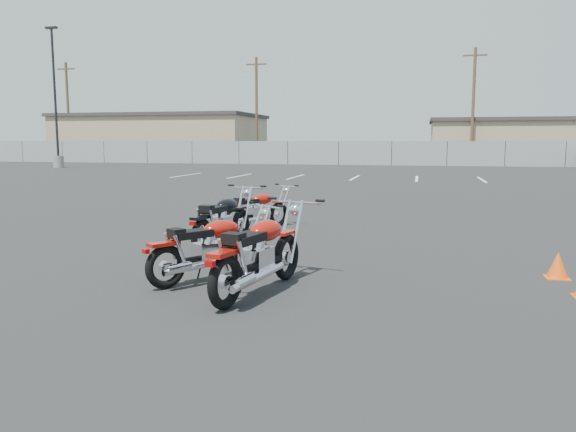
% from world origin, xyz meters
% --- Properties ---
extents(ground, '(120.00, 120.00, 0.00)m').
position_xyz_m(ground, '(0.00, 0.00, 0.00)').
color(ground, black).
rests_on(ground, ground).
extents(motorcycle_front_red, '(1.26, 1.71, 0.89)m').
position_xyz_m(motorcycle_front_red, '(-1.06, 3.14, 0.40)').
color(motorcycle_front_red, black).
rests_on(motorcycle_front_red, ground).
extents(motorcycle_second_black, '(0.79, 2.04, 1.00)m').
position_xyz_m(motorcycle_second_black, '(-1.10, 1.21, 0.46)').
color(motorcycle_second_black, black).
rests_on(motorcycle_second_black, ground).
extents(motorcycle_third_red, '(1.44, 1.79, 0.95)m').
position_xyz_m(motorcycle_third_red, '(-0.43, -1.09, 0.43)').
color(motorcycle_third_red, black).
rests_on(motorcycle_third_red, ground).
extents(motorcycle_rear_red, '(0.95, 2.15, 1.06)m').
position_xyz_m(motorcycle_rear_red, '(0.36, -1.56, 0.48)').
color(motorcycle_rear_red, black).
rests_on(motorcycle_rear_red, ground).
extents(training_cone_near, '(0.30, 0.30, 0.36)m').
position_xyz_m(training_cone_near, '(4.01, 0.08, 0.18)').
color(training_cone_near, '#FF570D').
rests_on(training_cone_near, ground).
extents(light_pole_west, '(0.80, 0.70, 9.33)m').
position_xyz_m(light_pole_west, '(-21.96, 25.95, 2.36)').
color(light_pole_west, gray).
rests_on(light_pole_west, ground).
extents(chainlink_fence, '(80.06, 0.06, 1.80)m').
position_xyz_m(chainlink_fence, '(-0.00, 35.00, 0.90)').
color(chainlink_fence, gray).
rests_on(chainlink_fence, ground).
extents(tan_building_west, '(18.40, 10.40, 4.30)m').
position_xyz_m(tan_building_west, '(-22.00, 42.00, 2.16)').
color(tan_building_west, tan).
rests_on(tan_building_west, ground).
extents(tan_building_east, '(14.40, 9.40, 3.70)m').
position_xyz_m(tan_building_east, '(10.00, 44.00, 1.86)').
color(tan_building_east, tan).
rests_on(tan_building_east, ground).
extents(utility_pole_a, '(1.80, 0.24, 9.00)m').
position_xyz_m(utility_pole_a, '(-30.00, 39.00, 4.69)').
color(utility_pole_a, '#4A3622').
rests_on(utility_pole_a, ground).
extents(utility_pole_b, '(1.80, 0.24, 9.00)m').
position_xyz_m(utility_pole_b, '(-12.00, 40.00, 4.69)').
color(utility_pole_b, '#4A3622').
rests_on(utility_pole_b, ground).
extents(utility_pole_c, '(1.80, 0.24, 9.00)m').
position_xyz_m(utility_pole_c, '(6.00, 39.00, 4.69)').
color(utility_pole_c, '#4A3622').
rests_on(utility_pole_c, ground).
extents(parking_line_stripes, '(15.12, 4.00, 0.01)m').
position_xyz_m(parking_line_stripes, '(-2.50, 20.00, 0.00)').
color(parking_line_stripes, silver).
rests_on(parking_line_stripes, ground).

